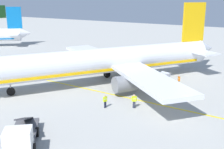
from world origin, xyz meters
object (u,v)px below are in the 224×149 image
object	(u,v)px
cargo_container_near	(164,79)
crew_loader_left	(105,100)
service_truck_fuel	(21,136)
airliner_foreground	(108,61)
crew_loader_right	(179,80)
crew_marshaller	(134,100)

from	to	relation	value
cargo_container_near	crew_loader_left	world-z (taller)	cargo_container_near
cargo_container_near	crew_loader_left	bearing A→B (deg)	169.94
service_truck_fuel	cargo_container_near	world-z (taller)	service_truck_fuel
airliner_foreground	crew_loader_right	world-z (taller)	airliner_foreground
crew_marshaller	crew_loader_left	bearing A→B (deg)	122.40
airliner_foreground	cargo_container_near	bearing A→B (deg)	-66.20
cargo_container_near	crew_loader_left	size ratio (longest dim) A/B	1.24
service_truck_fuel	cargo_container_near	xyz separation A→B (m)	(23.80, -2.86, -0.21)
service_truck_fuel	crew_loader_right	size ratio (longest dim) A/B	3.86
airliner_foreground	crew_marshaller	bearing A→B (deg)	-129.66
service_truck_fuel	crew_loader_right	distance (m)	25.10
cargo_container_near	crew_marshaller	world-z (taller)	cargo_container_near
service_truck_fuel	crew_marshaller	world-z (taller)	service_truck_fuel
crew_marshaller	service_truck_fuel	bearing A→B (deg)	165.12
airliner_foreground	cargo_container_near	world-z (taller)	airliner_foreground
cargo_container_near	crew_loader_right	xyz separation A→B (m)	(0.81, -2.05, 0.03)
service_truck_fuel	crew_loader_right	xyz separation A→B (m)	(24.62, -4.91, -0.19)
crew_loader_left	cargo_container_near	bearing A→B (deg)	-10.06
crew_loader_left	airliner_foreground	bearing A→B (deg)	32.07
crew_loader_right	service_truck_fuel	bearing A→B (deg)	168.73
service_truck_fuel	airliner_foreground	bearing A→B (deg)	13.25
crew_loader_right	crew_marshaller	bearing A→B (deg)	173.22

